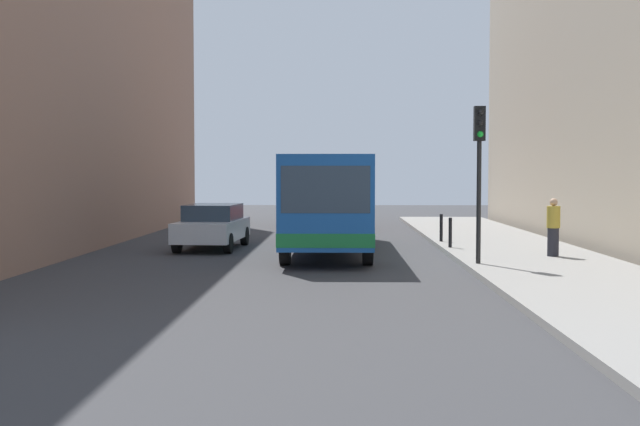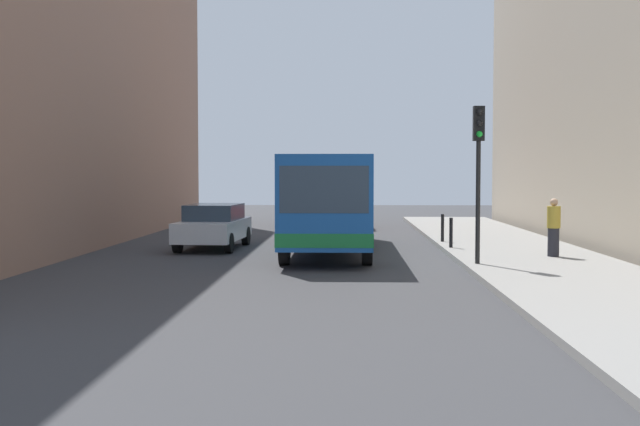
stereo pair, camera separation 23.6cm
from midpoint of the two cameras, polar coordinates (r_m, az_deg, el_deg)
ground_plane at (r=23.73m, az=1.88°, el=-3.23°), size 80.00×80.00×0.00m
sidewalk at (r=24.32m, az=14.73°, el=-3.00°), size 4.40×40.00×0.15m
building_left at (r=30.36m, az=-20.92°, el=12.62°), size 7.00×32.00×15.53m
bus at (r=25.79m, az=0.90°, el=1.10°), size 2.55×11.02×3.00m
car_beside_bus at (r=26.86m, az=-7.33°, el=-0.87°), size 2.05×4.49×1.48m
car_behind_bus at (r=37.24m, az=2.05°, el=0.18°), size 2.03×4.48×1.48m
traffic_light at (r=21.23m, az=11.54°, el=4.13°), size 0.28×0.33×4.10m
bollard_near at (r=25.80m, az=9.57°, el=-1.39°), size 0.11×0.11×0.95m
bollard_mid at (r=28.04m, az=8.96°, el=-1.05°), size 0.11×0.11×0.95m
pedestrian_near_signal at (r=23.66m, az=16.58°, el=-1.00°), size 0.38×0.38×1.65m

